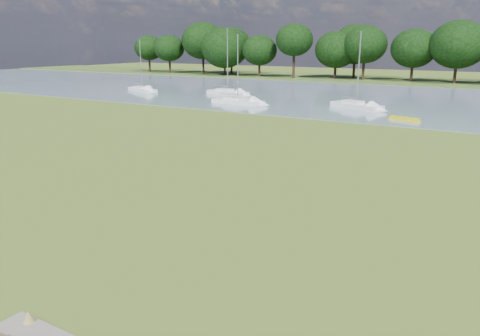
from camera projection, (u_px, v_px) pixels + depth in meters
The scene contains 9 objects.
ground at pixel (291, 199), 21.68m from camera, with size 220.00×220.00×0.00m, color olive.
river at pixel (438, 102), 56.48m from camera, with size 220.00×40.00×0.10m, color slate.
far_bank at pixel (466, 84), 81.34m from camera, with size 220.00×20.00×0.40m, color #4C6626.
kayak at pixel (404, 119), 43.04m from camera, with size 2.87×0.67×0.29m, color yellow.
tree_line at pixel (476, 46), 75.75m from camera, with size 145.43×8.92×10.79m.
sailboat_0 at pixel (227, 91), 63.94m from camera, with size 6.73×3.10×8.84m.
sailboat_2 at pixel (356, 104), 50.75m from camera, with size 6.36×4.10×8.09m.
sailboat_3 at pixel (237, 100), 54.54m from camera, with size 6.62×2.36×7.84m.
sailboat_4 at pixel (142, 88), 68.60m from camera, with size 6.44×3.97×7.36m.
Camera 1 is at (8.54, -18.86, 7.01)m, focal length 35.00 mm.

